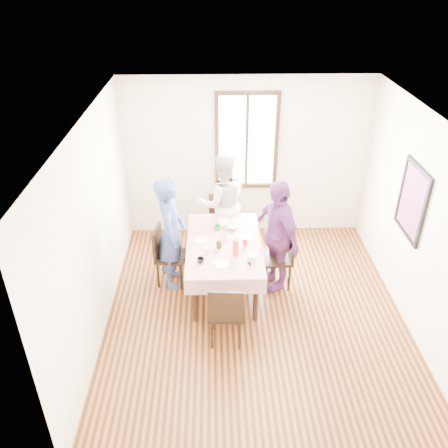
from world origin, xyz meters
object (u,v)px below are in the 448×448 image
(dining_table, at_px, (224,266))
(person_right, at_px, (277,235))
(person_far, at_px, (222,203))
(chair_left, at_px, (171,256))
(chair_near, at_px, (226,311))
(person_left, at_px, (171,233))
(chair_right, at_px, (277,258))
(chair_far, at_px, (222,223))

(dining_table, distance_m, person_right, 0.88)
(person_far, bearing_deg, person_right, 115.22)
(dining_table, xyz_separation_m, chair_left, (-0.77, 0.15, 0.08))
(chair_near, relative_size, person_far, 0.54)
(dining_table, relative_size, person_left, 0.93)
(dining_table, xyz_separation_m, chair_right, (0.77, 0.05, 0.08))
(person_far, distance_m, person_right, 1.25)
(dining_table, distance_m, person_far, 1.16)
(dining_table, bearing_deg, person_far, 90.00)
(dining_table, height_order, chair_right, chair_right)
(person_far, height_order, person_right, person_right)
(person_left, distance_m, person_right, 1.49)
(person_right, bearing_deg, chair_far, -167.94)
(chair_right, relative_size, person_left, 0.54)
(person_left, relative_size, person_far, 1.00)
(dining_table, bearing_deg, chair_right, 3.66)
(dining_table, height_order, person_far, person_far)
(chair_left, bearing_deg, chair_near, 40.09)
(person_left, bearing_deg, chair_near, -148.21)
(chair_right, xyz_separation_m, person_far, (-0.77, 1.01, 0.39))
(dining_table, xyz_separation_m, chair_far, (0.00, 1.08, 0.08))
(chair_right, bearing_deg, person_right, 87.83)
(dining_table, height_order, person_left, person_left)
(chair_left, height_order, chair_right, same)
(dining_table, distance_m, chair_near, 1.08)
(chair_far, relative_size, person_left, 0.54)
(chair_right, distance_m, chair_near, 1.36)
(chair_left, relative_size, person_right, 0.54)
(dining_table, distance_m, chair_left, 0.78)
(dining_table, bearing_deg, person_left, 168.86)
(chair_far, bearing_deg, person_left, 50.07)
(chair_far, height_order, person_right, person_right)
(chair_near, relative_size, person_right, 0.54)
(dining_table, relative_size, person_right, 0.93)
(chair_left, bearing_deg, dining_table, 87.19)
(chair_right, bearing_deg, chair_left, 84.18)
(person_left, bearing_deg, dining_table, -100.71)
(chair_left, distance_m, person_right, 1.56)
(chair_left, relative_size, chair_far, 1.00)
(chair_near, bearing_deg, person_right, 59.88)
(chair_right, xyz_separation_m, chair_near, (-0.77, -1.13, 0.00))
(chair_near, bearing_deg, person_far, 93.39)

